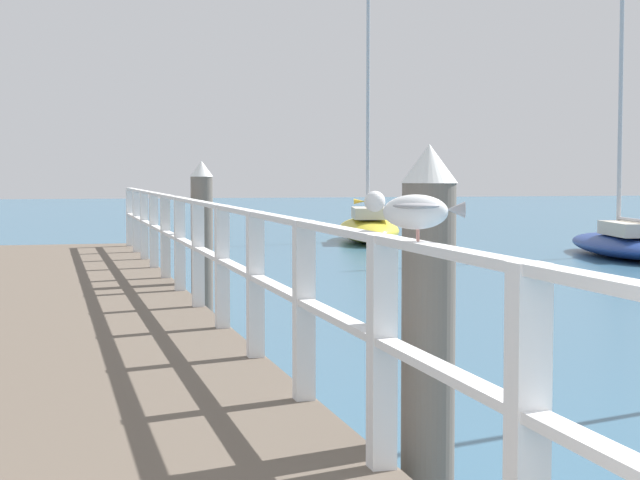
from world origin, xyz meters
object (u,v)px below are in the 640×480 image
object	(u,v)px
seagull_foreground	(414,210)
boat_4	(623,242)
boat_1	(368,227)
dock_piling_far	(202,241)
dock_piling_near	(428,342)

from	to	relation	value
seagull_foreground	boat_4	size ratio (longest dim) A/B	0.06
boat_1	boat_4	size ratio (longest dim) A/B	0.92
boat_4	dock_piling_far	bearing A→B (deg)	-130.13
dock_piling_far	dock_piling_near	bearing A→B (deg)	-90.00
dock_piling_far	boat_4	world-z (taller)	boat_4
dock_piling_near	dock_piling_far	bearing A→B (deg)	90.00
dock_piling_far	boat_4	distance (m)	13.74
dock_piling_near	boat_4	size ratio (longest dim) A/B	0.28
seagull_foreground	boat_1	world-z (taller)	boat_1
dock_piling_near	seagull_foreground	xyz separation A→B (m)	(-0.39, -0.89, 0.72)
dock_piling_near	dock_piling_far	distance (m)	8.50
dock_piling_near	boat_4	world-z (taller)	boat_4
dock_piling_near	dock_piling_far	size ratio (longest dim) A/B	1.00
seagull_foreground	boat_1	xyz separation A→B (m)	(7.10, 24.47, -1.35)
dock_piling_near	boat_4	distance (m)	20.13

